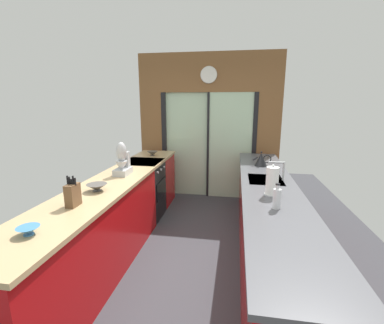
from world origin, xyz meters
name	(u,v)px	position (x,y,z in m)	size (l,w,h in m)	color
ground_plane	(193,241)	(0.00, 0.60, -0.01)	(5.04, 7.60, 0.02)	#38383D
back_wall_unit	(208,118)	(0.00, 2.40, 1.53)	(2.64, 0.12, 2.70)	brown
left_counter_run	(112,219)	(-0.91, 0.13, 0.47)	(0.62, 3.80, 0.92)	#AD0C0F
right_counter_run	(267,224)	(0.91, 0.30, 0.46)	(0.62, 3.80, 0.92)	#AD0C0F
sink_faucet	(281,168)	(1.05, 0.55, 1.07)	(0.19, 0.02, 0.22)	#B7BABC
oven_range	(144,190)	(-0.91, 1.25, 0.46)	(0.60, 0.60, 0.92)	black
mixing_bowl_near	(28,230)	(-0.89, -1.12, 0.95)	(0.15, 0.15, 0.06)	teal
mixing_bowl_mid	(97,187)	(-0.89, -0.18, 0.96)	(0.21, 0.21, 0.08)	#514C47
mixing_bowl_far	(152,153)	(-0.89, 1.71, 0.96)	(0.18, 0.18, 0.08)	#514C47
knife_block	(73,195)	(-0.89, -0.59, 1.03)	(0.09, 0.14, 0.28)	brown
stand_mixer	(122,162)	(-0.89, 0.48, 1.08)	(0.17, 0.27, 0.42)	#B7BABC
kettle	(261,159)	(0.89, 1.25, 1.01)	(0.27, 0.18, 0.21)	black
soap_bottle	(277,198)	(0.89, -0.35, 1.02)	(0.07, 0.07, 0.23)	silver
paper_towel_roll	(272,181)	(0.89, 0.00, 1.06)	(0.14, 0.14, 0.32)	#B7BABC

